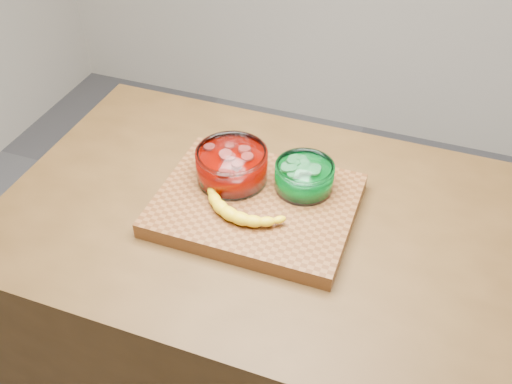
% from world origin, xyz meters
% --- Properties ---
extents(counter, '(1.20, 0.80, 0.90)m').
position_xyz_m(counter, '(0.00, 0.00, 0.45)').
color(counter, '#513518').
rests_on(counter, ground).
extents(cutting_board, '(0.45, 0.35, 0.04)m').
position_xyz_m(cutting_board, '(0.00, 0.00, 0.92)').
color(cutting_board, brown).
rests_on(cutting_board, counter).
extents(bowl_red, '(0.17, 0.17, 0.08)m').
position_xyz_m(bowl_red, '(-0.08, 0.05, 0.98)').
color(bowl_red, white).
rests_on(bowl_red, cutting_board).
extents(bowl_green, '(0.14, 0.14, 0.06)m').
position_xyz_m(bowl_green, '(0.09, 0.08, 0.97)').
color(bowl_green, white).
rests_on(bowl_green, cutting_board).
extents(banana, '(0.24, 0.14, 0.03)m').
position_xyz_m(banana, '(-0.01, -0.05, 0.96)').
color(banana, yellow).
rests_on(banana, cutting_board).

